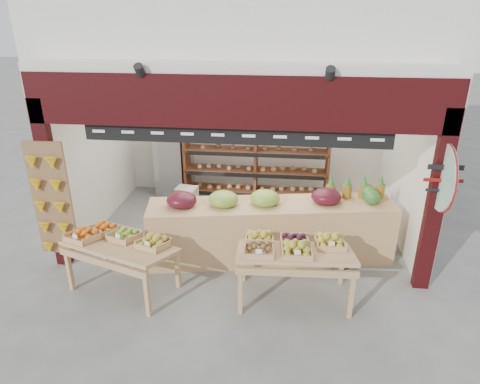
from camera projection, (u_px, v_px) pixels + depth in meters
name	position (u px, v px, depth m)	size (l,w,h in m)	color
ground	(242.00, 240.00, 7.57)	(60.00, 60.00, 0.00)	slate
shop_structure	(253.00, 0.00, 7.51)	(6.36, 5.12, 5.40)	white
banana_board	(51.00, 203.00, 6.35)	(0.60, 0.15, 1.80)	brown
gift_sign	(443.00, 178.00, 5.54)	(0.04, 0.93, 0.92)	#AEDABE
back_shelving	(256.00, 152.00, 8.51)	(2.89, 0.47, 1.79)	brown
refrigerator	(174.00, 159.00, 9.15)	(0.63, 0.63, 1.62)	#A9ACB0
cardboard_stack	(198.00, 208.00, 8.22)	(1.02, 0.74, 0.66)	beige
mid_counter	(270.00, 229.00, 6.84)	(3.93, 1.41, 1.19)	tan
display_table_left	(118.00, 242.00, 6.07)	(1.67, 1.26, 0.96)	tan
display_table_right	(291.00, 249.00, 5.78)	(1.61, 0.96, 1.00)	tan
watermelon_pile	(335.00, 253.00, 6.83)	(0.61, 0.62, 0.47)	#1B5320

